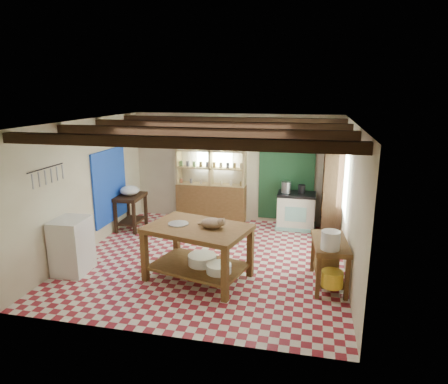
% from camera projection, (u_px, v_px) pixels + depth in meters
% --- Properties ---
extents(floor, '(5.00, 5.00, 0.02)m').
position_uv_depth(floor, '(209.00, 260.00, 7.63)').
color(floor, maroon).
rests_on(floor, ground).
extents(ceiling, '(5.00, 5.00, 0.02)m').
position_uv_depth(ceiling, '(208.00, 122.00, 6.98)').
color(ceiling, '#4E4D53').
rests_on(ceiling, wall_back).
extents(wall_back, '(5.00, 0.04, 2.60)m').
position_uv_depth(wall_back, '(235.00, 168.00, 9.67)').
color(wall_back, beige).
rests_on(wall_back, floor).
extents(wall_front, '(5.00, 0.04, 2.60)m').
position_uv_depth(wall_front, '(157.00, 243.00, 4.94)').
color(wall_front, beige).
rests_on(wall_front, floor).
extents(wall_left, '(0.04, 5.00, 2.60)m').
position_uv_depth(wall_left, '(86.00, 186.00, 7.83)').
color(wall_left, beige).
rests_on(wall_left, floor).
extents(wall_right, '(0.04, 5.00, 2.60)m').
position_uv_depth(wall_right, '(351.00, 202.00, 6.78)').
color(wall_right, beige).
rests_on(wall_right, floor).
extents(ceiling_beams, '(5.00, 3.80, 0.15)m').
position_uv_depth(ceiling_beams, '(208.00, 129.00, 7.01)').
color(ceiling_beams, '#331F11').
rests_on(ceiling_beams, ceiling).
extents(blue_wall_patch, '(0.04, 1.40, 1.60)m').
position_uv_depth(blue_wall_patch, '(110.00, 186.00, 8.73)').
color(blue_wall_patch, blue).
rests_on(blue_wall_patch, wall_left).
extents(green_wall_patch, '(1.30, 0.04, 2.30)m').
position_uv_depth(green_wall_patch, '(287.00, 173.00, 9.39)').
color(green_wall_patch, '#1B4425').
rests_on(green_wall_patch, wall_back).
extents(window_back, '(0.90, 0.02, 0.80)m').
position_uv_depth(window_back, '(215.00, 151.00, 9.66)').
color(window_back, beige).
rests_on(window_back, wall_back).
extents(window_right, '(0.02, 1.30, 1.20)m').
position_uv_depth(window_right, '(346.00, 183.00, 7.70)').
color(window_right, beige).
rests_on(window_right, wall_right).
extents(utensil_rail, '(0.06, 0.90, 0.28)m').
position_uv_depth(utensil_rail, '(47.00, 175.00, 6.57)').
color(utensil_rail, black).
rests_on(utensil_rail, wall_left).
extents(pot_rack, '(0.86, 0.12, 0.36)m').
position_uv_depth(pot_rack, '(287.00, 135.00, 8.76)').
color(pot_rack, black).
rests_on(pot_rack, ceiling).
extents(shelving_unit, '(1.70, 0.34, 2.20)m').
position_uv_depth(shelving_unit, '(211.00, 177.00, 9.66)').
color(shelving_unit, tan).
rests_on(shelving_unit, floor).
extents(tall_rack, '(0.40, 0.86, 2.00)m').
position_uv_depth(tall_rack, '(332.00, 192.00, 8.60)').
color(tall_rack, '#331F11').
rests_on(tall_rack, floor).
extents(work_table, '(1.88, 1.48, 0.94)m').
position_uv_depth(work_table, '(198.00, 253.00, 6.75)').
color(work_table, brown).
rests_on(work_table, floor).
extents(stove, '(0.86, 0.58, 0.84)m').
position_uv_depth(stove, '(296.00, 211.00, 9.24)').
color(stove, silver).
rests_on(stove, floor).
extents(prep_table, '(0.58, 0.82, 0.81)m').
position_uv_depth(prep_table, '(131.00, 212.00, 9.21)').
color(prep_table, '#331F11').
rests_on(prep_table, floor).
extents(white_cabinet, '(0.58, 0.68, 0.98)m').
position_uv_depth(white_cabinet, '(72.00, 246.00, 7.00)').
color(white_cabinet, white).
rests_on(white_cabinet, floor).
extents(right_counter, '(0.63, 1.12, 0.77)m').
position_uv_depth(right_counter, '(329.00, 263.00, 6.55)').
color(right_counter, brown).
rests_on(right_counter, floor).
extents(cat, '(0.40, 0.32, 0.17)m').
position_uv_depth(cat, '(212.00, 223.00, 6.55)').
color(cat, '#997859').
rests_on(cat, work_table).
extents(steel_tray, '(0.42, 0.42, 0.02)m').
position_uv_depth(steel_tray, '(178.00, 224.00, 6.75)').
color(steel_tray, '#9F9FA6').
rests_on(steel_tray, work_table).
extents(basin_large, '(0.59, 0.59, 0.17)m').
position_uv_depth(basin_large, '(202.00, 260.00, 6.81)').
color(basin_large, white).
rests_on(basin_large, work_table).
extents(basin_small, '(0.50, 0.50, 0.14)m').
position_uv_depth(basin_small, '(219.00, 268.00, 6.51)').
color(basin_small, white).
rests_on(basin_small, work_table).
extents(kettle_left, '(0.22, 0.22, 0.26)m').
position_uv_depth(kettle_left, '(286.00, 187.00, 9.15)').
color(kettle_left, '#9F9FA6').
rests_on(kettle_left, stove).
extents(kettle_right, '(0.16, 0.16, 0.20)m').
position_uv_depth(kettle_right, '(302.00, 189.00, 9.08)').
color(kettle_right, black).
rests_on(kettle_right, stove).
extents(enamel_bowl, '(0.45, 0.45, 0.22)m').
position_uv_depth(enamel_bowl, '(130.00, 191.00, 9.08)').
color(enamel_bowl, white).
rests_on(enamel_bowl, prep_table).
extents(white_bucket, '(0.31, 0.31, 0.29)m').
position_uv_depth(white_bucket, '(331.00, 240.00, 6.09)').
color(white_bucket, white).
rests_on(white_bucket, right_counter).
extents(wicker_basket, '(0.40, 0.33, 0.26)m').
position_uv_depth(wicker_basket, '(327.00, 258.00, 6.85)').
color(wicker_basket, olive).
rests_on(wicker_basket, right_counter).
extents(yellow_tub, '(0.36, 0.36, 0.24)m').
position_uv_depth(yellow_tub, '(332.00, 279.00, 6.14)').
color(yellow_tub, gold).
rests_on(yellow_tub, right_counter).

